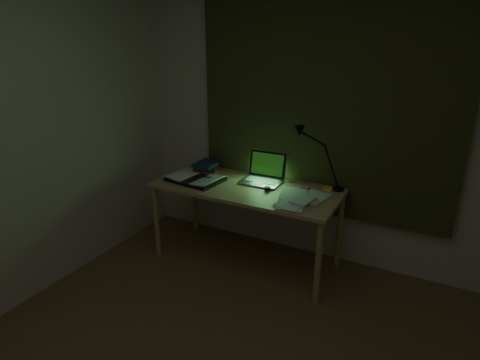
% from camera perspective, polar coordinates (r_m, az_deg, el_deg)
% --- Properties ---
extents(wall_back, '(3.50, 0.00, 2.50)m').
position_cam_1_polar(wall_back, '(3.48, 11.72, 8.10)').
color(wall_back, silver).
rests_on(wall_back, ground).
extents(curtain, '(2.20, 0.06, 2.00)m').
position_cam_1_polar(curtain, '(3.40, 11.76, 11.27)').
color(curtain, '#2D341A').
rests_on(curtain, wall_back).
extents(desk, '(1.59, 0.69, 0.72)m').
position_cam_1_polar(desk, '(3.56, 0.90, -6.34)').
color(desk, tan).
rests_on(desk, floor).
extents(laptop, '(0.36, 0.40, 0.25)m').
position_cam_1_polar(laptop, '(3.46, 3.00, 1.51)').
color(laptop, '#A3A3A8').
rests_on(laptop, desk).
extents(open_textbook, '(0.49, 0.38, 0.04)m').
position_cam_1_polar(open_textbook, '(3.56, -6.35, 0.21)').
color(open_textbook, silver).
rests_on(open_textbook, desk).
extents(book_stack, '(0.24, 0.28, 0.10)m').
position_cam_1_polar(book_stack, '(3.77, -4.69, 1.88)').
color(book_stack, silver).
rests_on(book_stack, desk).
extents(loose_papers, '(0.39, 0.40, 0.02)m').
position_cam_1_polar(loose_papers, '(3.18, 8.17, -2.62)').
color(loose_papers, white).
rests_on(loose_papers, desk).
extents(mouse, '(0.08, 0.10, 0.03)m').
position_cam_1_polar(mouse, '(3.34, 3.90, -1.18)').
color(mouse, black).
rests_on(mouse, desk).
extents(sticky_yellow, '(0.10, 0.10, 0.02)m').
position_cam_1_polar(sticky_yellow, '(3.43, 12.60, -1.20)').
color(sticky_yellow, yellow).
rests_on(sticky_yellow, desk).
extents(sticky_pink, '(0.08, 0.08, 0.01)m').
position_cam_1_polar(sticky_pink, '(3.41, 9.24, -1.13)').
color(sticky_pink, pink).
rests_on(sticky_pink, desk).
extents(desk_lamp, '(0.38, 0.31, 0.52)m').
position_cam_1_polar(desk_lamp, '(3.35, 14.12, 2.74)').
color(desk_lamp, black).
rests_on(desk_lamp, desk).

